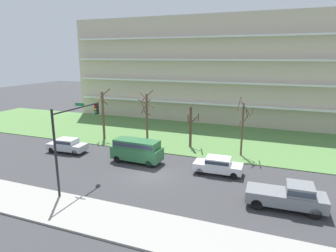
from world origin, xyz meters
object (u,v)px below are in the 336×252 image
at_px(tree_center, 191,126).
at_px(traffic_signal_mast, 71,132).
at_px(tree_right, 243,126).
at_px(sedan_silver_near_right, 67,145).
at_px(tree_left, 147,115).
at_px(van_green_near_left, 137,149).
at_px(pickup_gray_center_left, 289,196).
at_px(tree_far_left, 103,113).
at_px(sedan_white_center_right, 218,165).

bearing_deg(tree_center, traffic_signal_mast, -112.03).
relative_size(tree_right, traffic_signal_mast, 0.92).
bearing_deg(sedan_silver_near_right, tree_left, -138.18).
bearing_deg(van_green_near_left, tree_center, -116.11).
xyz_separation_m(tree_right, traffic_signal_mast, (-11.71, -13.09, 1.38)).
distance_m(pickup_gray_center_left, traffic_signal_mast, 17.01).
relative_size(tree_far_left, tree_right, 1.02).
relative_size(tree_far_left, van_green_near_left, 1.24).
bearing_deg(van_green_near_left, sedan_white_center_right, -177.77).
bearing_deg(tree_left, tree_right, -4.38).
bearing_deg(tree_left, sedan_white_center_right, -33.04).
bearing_deg(sedan_white_center_right, van_green_near_left, -1.80).
height_order(tree_center, sedan_silver_near_right, tree_center).
distance_m(van_green_near_left, pickup_gray_center_left, 15.06).
bearing_deg(tree_right, sedan_white_center_right, -102.89).
relative_size(pickup_gray_center_left, sedan_white_center_right, 1.23).
xyz_separation_m(van_green_near_left, pickup_gray_center_left, (14.37, -4.49, -0.38)).
bearing_deg(tree_far_left, sedan_white_center_right, -20.80).
distance_m(tree_far_left, tree_right, 17.76).
bearing_deg(van_green_near_left, tree_right, -146.57).
height_order(tree_far_left, sedan_silver_near_right, tree_far_left).
xyz_separation_m(tree_left, tree_right, (11.77, -0.90, -0.18)).
relative_size(tree_right, van_green_near_left, 1.21).
height_order(tree_right, sedan_white_center_right, tree_right).
xyz_separation_m(tree_far_left, traffic_signal_mast, (6.05, -13.44, 1.30)).
distance_m(tree_center, sedan_silver_near_right, 14.33).
bearing_deg(traffic_signal_mast, tree_center, 67.97).
distance_m(tree_center, pickup_gray_center_left, 15.65).
xyz_separation_m(pickup_gray_center_left, sedan_silver_near_right, (-23.18, 4.49, -0.14)).
bearing_deg(tree_left, tree_center, 0.37).
height_order(tree_center, tree_right, tree_right).
distance_m(tree_right, traffic_signal_mast, 17.61).
height_order(tree_right, sedan_silver_near_right, tree_right).
distance_m(tree_center, tree_right, 6.15).
distance_m(tree_left, van_green_near_left, 7.41).
bearing_deg(traffic_signal_mast, pickup_gray_center_left, 9.42).
xyz_separation_m(sedan_silver_near_right, traffic_signal_mast, (6.81, -7.21, 3.87)).
height_order(sedan_silver_near_right, traffic_signal_mast, traffic_signal_mast).
distance_m(tree_far_left, sedan_white_center_right, 17.75).
relative_size(tree_left, pickup_gray_center_left, 1.20).
xyz_separation_m(tree_center, traffic_signal_mast, (-5.68, -14.03, 2.14)).
distance_m(tree_center, traffic_signal_mast, 15.28).
xyz_separation_m(van_green_near_left, sedan_white_center_right, (8.36, 0.00, -0.52)).
height_order(tree_far_left, tree_right, tree_far_left).
bearing_deg(tree_far_left, tree_right, -1.14).
distance_m(tree_right, van_green_near_left, 11.52).
height_order(tree_left, traffic_signal_mast, traffic_signal_mast).
relative_size(sedan_silver_near_right, traffic_signal_mast, 0.65).
xyz_separation_m(tree_center, pickup_gray_center_left, (10.70, -11.31, -1.59)).
xyz_separation_m(tree_far_left, pickup_gray_center_left, (22.42, -10.72, -2.43)).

